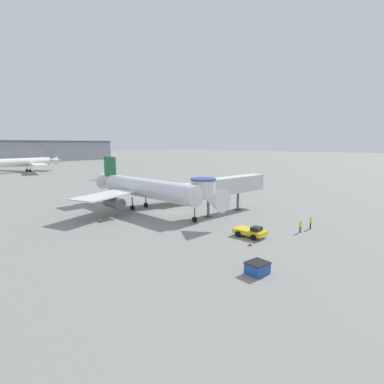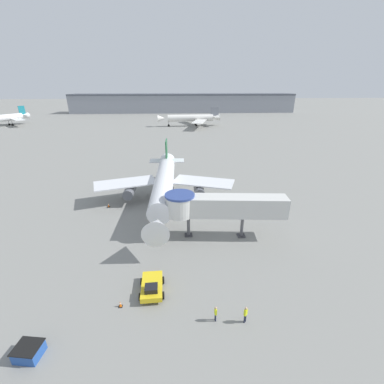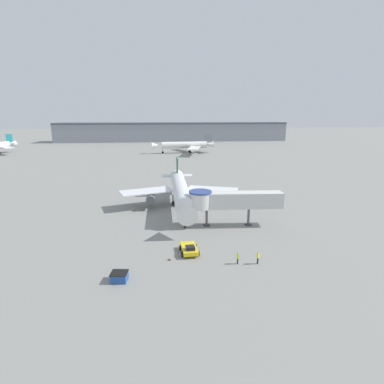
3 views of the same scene
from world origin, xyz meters
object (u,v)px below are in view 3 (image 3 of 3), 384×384
object	(u,v)px
traffic_cone_port_wing	(133,209)
background_jet_gray_tail	(186,145)
main_airplane	(180,190)
ground_crew_wing_walker	(238,257)
ground_crew_marshaller	(258,257)
service_container_blue	(119,277)
pushback_tug_yellow	(189,249)
traffic_cone_apron_front	(169,258)
jet_bridge	(229,200)

from	to	relation	value
traffic_cone_port_wing	background_jet_gray_tail	xyz separation A→B (m)	(21.27, 96.61, 3.83)
main_airplane	background_jet_gray_tail	world-z (taller)	background_jet_gray_tail
main_airplane	ground_crew_wing_walker	bearing A→B (deg)	-76.82
main_airplane	ground_crew_marshaller	bearing A→B (deg)	-71.50
traffic_cone_port_wing	ground_crew_wing_walker	xyz separation A→B (m)	(15.48, -25.03, 0.60)
main_airplane	service_container_blue	bearing A→B (deg)	-107.97
ground_crew_marshaller	pushback_tug_yellow	bearing A→B (deg)	-68.45
ground_crew_marshaller	background_jet_gray_tail	size ratio (longest dim) A/B	0.05
main_airplane	ground_crew_wing_walker	size ratio (longest dim) A/B	19.48
service_container_blue	traffic_cone_port_wing	xyz separation A→B (m)	(-0.09, 27.44, -0.21)
traffic_cone_apron_front	traffic_cone_port_wing	xyz separation A→B (m)	(-6.39, 22.83, 0.04)
ground_crew_marshaller	background_jet_gray_tail	xyz separation A→B (m)	(3.10, 121.98, 3.15)
service_container_blue	traffic_cone_apron_front	distance (m)	7.81
jet_bridge	ground_crew_marshaller	world-z (taller)	jet_bridge
service_container_blue	traffic_cone_port_wing	size ratio (longest dim) A/B	3.11
main_airplane	service_container_blue	distance (m)	30.28
pushback_tug_yellow	traffic_cone_port_wing	world-z (taller)	pushback_tug_yellow
main_airplane	traffic_cone_port_wing	xyz separation A→B (m)	(-9.99, -0.98, -3.61)
jet_bridge	ground_crew_wing_walker	world-z (taller)	jet_bridge
jet_bridge	pushback_tug_yellow	size ratio (longest dim) A/B	4.06
jet_bridge	pushback_tug_yellow	world-z (taller)	jet_bridge
ground_crew_marshaller	jet_bridge	bearing A→B (deg)	-130.29
background_jet_gray_tail	jet_bridge	bearing A→B (deg)	-5.54
service_container_blue	ground_crew_marshaller	size ratio (longest dim) A/B	1.27
main_airplane	service_container_blue	size ratio (longest dim) A/B	14.18
ground_crew_wing_walker	background_jet_gray_tail	world-z (taller)	background_jet_gray_tail
jet_bridge	traffic_cone_apron_front	world-z (taller)	jet_bridge
main_airplane	ground_crew_marshaller	xyz separation A→B (m)	(8.19, -26.35, -2.93)
main_airplane	ground_crew_wing_walker	world-z (taller)	main_airplane
jet_bridge	traffic_cone_apron_front	xyz separation A→B (m)	(-11.27, -12.20, -4.50)
jet_bridge	traffic_cone_apron_front	bearing A→B (deg)	-127.71
pushback_tug_yellow	traffic_cone_port_wing	size ratio (longest dim) A/B	5.69
main_airplane	traffic_cone_apron_front	distance (m)	24.35
jet_bridge	background_jet_gray_tail	bearing A→B (deg)	93.08
main_airplane	background_jet_gray_tail	xyz separation A→B (m)	(11.29, 95.64, 0.23)
main_airplane	traffic_cone_apron_front	xyz separation A→B (m)	(-3.60, -23.80, -3.65)
traffic_cone_apron_front	background_jet_gray_tail	bearing A→B (deg)	82.90
jet_bridge	service_container_blue	size ratio (longest dim) A/B	7.43
traffic_cone_apron_front	ground_crew_wing_walker	distance (m)	9.38
ground_crew_marshaller	ground_crew_wing_walker	bearing A→B (deg)	-49.45
main_airplane	traffic_cone_apron_front	world-z (taller)	main_airplane
main_airplane	jet_bridge	world-z (taller)	main_airplane
pushback_tug_yellow	ground_crew_marshaller	xyz separation A→B (m)	(8.81, -4.33, 0.34)
service_container_blue	background_jet_gray_tail	size ratio (longest dim) A/B	0.06
pushback_tug_yellow	background_jet_gray_tail	size ratio (longest dim) A/B	0.11
jet_bridge	background_jet_gray_tail	world-z (taller)	background_jet_gray_tail
traffic_cone_apron_front	main_airplane	bearing A→B (deg)	81.40
ground_crew_marshaller	ground_crew_wing_walker	xyz separation A→B (m)	(-2.69, 0.34, -0.08)
service_container_blue	ground_crew_wing_walker	size ratio (longest dim) A/B	1.37
pushback_tug_yellow	ground_crew_wing_walker	distance (m)	7.31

